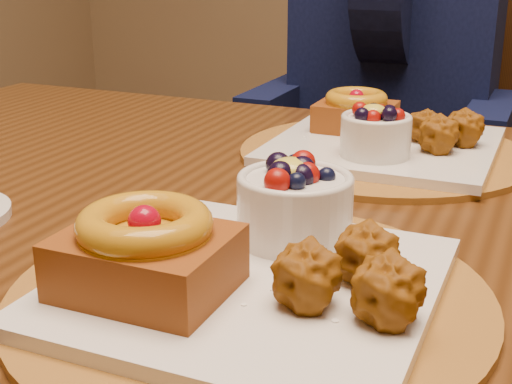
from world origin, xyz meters
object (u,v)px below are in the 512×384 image
chair_far (415,200)px  diner (396,43)px  place_setting_near (249,261)px  dining_table (331,275)px  place_setting_far (382,139)px

chair_far → diner: 0.34m
place_setting_near → dining_table: bearing=89.0°
dining_table → diner: bearing=98.2°
place_setting_near → diner: 0.96m
place_setting_far → diner: bearing=101.2°
diner → place_setting_near: bearing=-108.2°
diner → dining_table: bearing=-106.2°
chair_far → place_setting_far: bearing=-107.1°
dining_table → place_setting_near: bearing=-91.0°
place_setting_near → place_setting_far: 0.43m
place_setting_near → chair_far: chair_far is taller
dining_table → place_setting_far: (-0.00, 0.22, 0.10)m
dining_table → place_setting_near: place_setting_near is taller
chair_far → diner: diner is taller
dining_table → chair_far: size_ratio=1.75×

